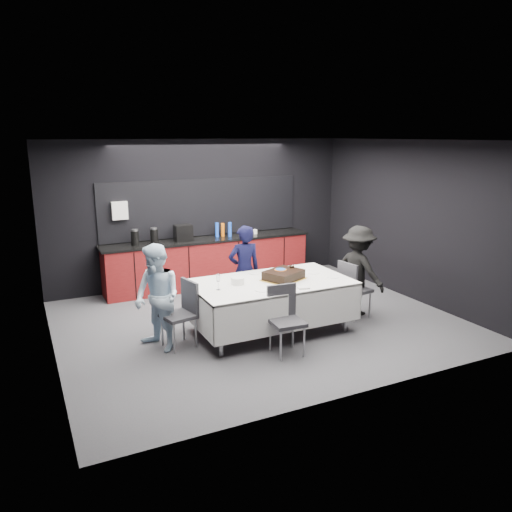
{
  "coord_description": "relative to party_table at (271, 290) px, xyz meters",
  "views": [
    {
      "loc": [
        -3.26,
        -6.64,
        2.88
      ],
      "look_at": [
        0.0,
        0.1,
        1.05
      ],
      "focal_mm": 35.0,
      "sensor_mm": 36.0,
      "label": 1
    }
  ],
  "objects": [
    {
      "name": "person_center",
      "position": [
        -0.04,
        0.85,
        0.1
      ],
      "size": [
        0.56,
        0.38,
        1.48
      ],
      "primitive_type": "imported",
      "rotation": [
        0.0,
        0.0,
        3.09
      ],
      "color": "black",
      "rests_on": "ground"
    },
    {
      "name": "party_table",
      "position": [
        0.0,
        0.0,
        0.0
      ],
      "size": [
        2.32,
        1.32,
        0.78
      ],
      "color": "#99999E",
      "rests_on": "ground"
    },
    {
      "name": "person_left",
      "position": [
        -1.68,
        0.09,
        0.09
      ],
      "size": [
        0.79,
        0.87,
        1.47
      ],
      "primitive_type": "imported",
      "rotation": [
        0.0,
        0.0,
        -1.17
      ],
      "color": "silver",
      "rests_on": "ground"
    },
    {
      "name": "loose_plate_far",
      "position": [
        -0.03,
        0.48,
        0.14
      ],
      "size": [
        0.2,
        0.2,
        0.01
      ],
      "primitive_type": "cylinder",
      "color": "white",
      "rests_on": "party_table"
    },
    {
      "name": "champagne_flute",
      "position": [
        -0.85,
        -0.06,
        0.3
      ],
      "size": [
        0.06,
        0.06,
        0.22
      ],
      "color": "white",
      "rests_on": "party_table"
    },
    {
      "name": "ground",
      "position": [
        0.0,
        0.4,
        -0.64
      ],
      "size": [
        6.0,
        6.0,
        0.0
      ],
      "primitive_type": "plane",
      "color": "#47484D",
      "rests_on": "ground"
    },
    {
      "name": "plate_stack",
      "position": [
        -0.5,
        0.07,
        0.19
      ],
      "size": [
        0.19,
        0.19,
        0.1
      ],
      "primitive_type": "cylinder",
      "color": "white",
      "rests_on": "party_table"
    },
    {
      "name": "loose_plate_near",
      "position": [
        -0.32,
        -0.35,
        0.14
      ],
      "size": [
        0.19,
        0.19,
        0.01
      ],
      "primitive_type": "cylinder",
      "color": "white",
      "rests_on": "party_table"
    },
    {
      "name": "chair_left",
      "position": [
        -1.33,
        0.07,
        -0.11
      ],
      "size": [
        0.5,
        0.5,
        0.92
      ],
      "color": "#2D2D32",
      "rests_on": "ground"
    },
    {
      "name": "loose_plate_right_a",
      "position": [
        0.81,
        0.1,
        0.14
      ],
      "size": [
        0.19,
        0.19,
        0.01
      ],
      "primitive_type": "cylinder",
      "color": "white",
      "rests_on": "party_table"
    },
    {
      "name": "person_right",
      "position": [
        1.63,
        0.05,
        0.09
      ],
      "size": [
        0.78,
        1.06,
        1.46
      ],
      "primitive_type": "imported",
      "rotation": [
        0.0,
        0.0,
        1.85
      ],
      "color": "black",
      "rests_on": "ground"
    },
    {
      "name": "kitchenette",
      "position": [
        -0.02,
        2.62,
        -0.1
      ],
      "size": [
        4.1,
        0.64,
        2.05
      ],
      "color": "#600F10",
      "rests_on": "ground"
    },
    {
      "name": "cake_assembly",
      "position": [
        0.21,
        -0.02,
        0.21
      ],
      "size": [
        0.71,
        0.66,
        0.18
      ],
      "color": "gold",
      "rests_on": "party_table"
    },
    {
      "name": "chair_near",
      "position": [
        -0.17,
        -0.74,
        -0.11
      ],
      "size": [
        0.45,
        0.45,
        0.92
      ],
      "color": "#2D2D32",
      "rests_on": "ground"
    },
    {
      "name": "loose_plate_right_b",
      "position": [
        0.95,
        -0.21,
        0.14
      ],
      "size": [
        0.18,
        0.18,
        0.01
      ],
      "primitive_type": "cylinder",
      "color": "white",
      "rests_on": "party_table"
    },
    {
      "name": "fork_pile",
      "position": [
        0.24,
        -0.53,
        0.15
      ],
      "size": [
        0.18,
        0.13,
        0.02
      ],
      "primitive_type": "cube",
      "rotation": [
        0.0,
        0.0,
        -0.21
      ],
      "color": "white",
      "rests_on": "party_table"
    },
    {
      "name": "chair_right",
      "position": [
        1.43,
        -0.06,
        -0.11
      ],
      "size": [
        0.47,
        0.47,
        0.92
      ],
      "color": "#2D2D32",
      "rests_on": "ground"
    },
    {
      "name": "room_shell",
      "position": [
        0.0,
        0.4,
        1.22
      ],
      "size": [
        6.04,
        5.04,
        2.82
      ],
      "color": "white",
      "rests_on": "ground"
    }
  ]
}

